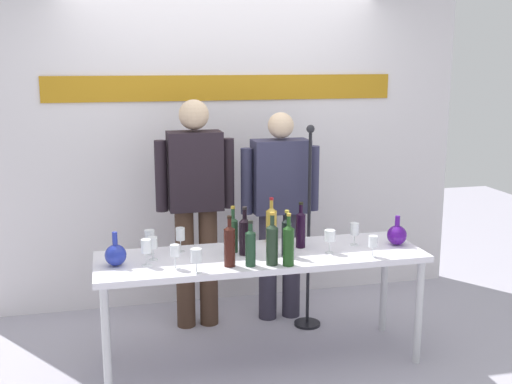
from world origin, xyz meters
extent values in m
plane|color=#A7A2B1|center=(0.00, 0.00, 0.00)|extent=(10.00, 10.00, 0.00)
cube|color=silver|center=(0.00, 1.26, 1.50)|extent=(4.04, 0.10, 3.00)
cube|color=#B87D17|center=(0.00, 1.20, 1.78)|extent=(2.82, 0.01, 0.20)
cube|color=white|center=(0.00, 0.00, 0.74)|extent=(2.14, 0.64, 0.04)
cylinder|color=silver|center=(-1.01, -0.27, 0.36)|extent=(0.05, 0.05, 0.72)
cylinder|color=silver|center=(1.01, -0.27, 0.36)|extent=(0.05, 0.05, 0.72)
cylinder|color=silver|center=(-1.01, 0.27, 0.36)|extent=(0.05, 0.05, 0.72)
cylinder|color=silver|center=(1.01, 0.27, 0.36)|extent=(0.05, 0.05, 0.72)
sphere|color=#22309B|center=(-0.93, -0.02, 0.82)|extent=(0.13, 0.13, 0.13)
cylinder|color=#22309B|center=(-0.93, -0.02, 0.92)|extent=(0.03, 0.03, 0.09)
sphere|color=#491183|center=(0.95, -0.02, 0.82)|extent=(0.14, 0.14, 0.14)
cylinder|color=#491183|center=(0.95, -0.02, 0.92)|extent=(0.03, 0.03, 0.08)
cylinder|color=#422C20|center=(-0.41, 0.70, 0.46)|extent=(0.14, 0.14, 0.91)
cylinder|color=#422C20|center=(-0.24, 0.70, 0.46)|extent=(0.14, 0.14, 0.91)
cube|color=black|center=(-0.33, 0.70, 1.20)|extent=(0.39, 0.22, 0.58)
cylinder|color=black|center=(-0.57, 0.70, 1.17)|extent=(0.09, 0.09, 0.52)
cylinder|color=black|center=(-0.08, 0.70, 1.17)|extent=(0.09, 0.09, 0.52)
sphere|color=#D1B08E|center=(-0.33, 0.70, 1.61)|extent=(0.22, 0.22, 0.22)
cylinder|color=#2E2A39|center=(0.23, 0.70, 0.43)|extent=(0.14, 0.14, 0.86)
cylinder|color=#2E2A39|center=(0.42, 0.70, 0.43)|extent=(0.14, 0.14, 0.86)
cube|color=#333350|center=(0.33, 0.70, 1.13)|extent=(0.42, 0.22, 0.56)
cylinder|color=#333350|center=(0.06, 0.70, 1.11)|extent=(0.09, 0.09, 0.50)
cylinder|color=#333350|center=(0.59, 0.70, 1.11)|extent=(0.09, 0.09, 0.50)
sphere|color=beige|center=(0.33, 0.70, 1.52)|extent=(0.20, 0.20, 0.20)
cylinder|color=#1A4116|center=(0.10, -0.27, 0.87)|extent=(0.07, 0.07, 0.23)
cone|color=#1A4116|center=(0.10, -0.27, 1.00)|extent=(0.07, 0.07, 0.03)
cylinder|color=#1A4116|center=(0.10, -0.27, 1.03)|extent=(0.02, 0.02, 0.08)
cylinder|color=gold|center=(0.10, -0.27, 1.08)|extent=(0.03, 0.03, 0.02)
cylinder|color=#34110C|center=(-0.25, -0.19, 0.87)|extent=(0.07, 0.07, 0.23)
cone|color=#34110C|center=(-0.25, -0.19, 1.00)|extent=(0.07, 0.07, 0.03)
cylinder|color=#34110C|center=(-0.25, -0.19, 1.02)|extent=(0.02, 0.02, 0.07)
cylinder|color=black|center=(-0.25, -0.19, 1.07)|extent=(0.03, 0.03, 0.02)
cylinder|color=gold|center=(0.14, 0.26, 0.87)|extent=(0.08, 0.08, 0.22)
cone|color=gold|center=(0.14, 0.26, 0.99)|extent=(0.08, 0.08, 0.03)
cylinder|color=gold|center=(0.14, 0.26, 1.02)|extent=(0.02, 0.02, 0.08)
cylinder|color=#AE1A21|center=(0.14, 0.26, 1.06)|extent=(0.03, 0.03, 0.02)
cylinder|color=black|center=(0.15, -0.08, 0.87)|extent=(0.07, 0.07, 0.22)
cone|color=black|center=(0.15, -0.08, 0.99)|extent=(0.07, 0.07, 0.03)
cylinder|color=black|center=(0.15, -0.08, 1.01)|extent=(0.02, 0.02, 0.06)
cylinder|color=gold|center=(0.15, -0.08, 1.05)|extent=(0.03, 0.03, 0.02)
cylinder|color=black|center=(-0.11, 0.02, 0.87)|extent=(0.07, 0.07, 0.22)
cone|color=black|center=(-0.11, 0.02, 0.99)|extent=(0.07, 0.07, 0.03)
cylinder|color=black|center=(-0.11, 0.02, 1.02)|extent=(0.03, 0.03, 0.08)
cylinder|color=black|center=(-0.11, 0.02, 1.07)|extent=(0.03, 0.03, 0.02)
cylinder|color=#204125|center=(-0.17, 0.09, 0.86)|extent=(0.06, 0.06, 0.21)
cone|color=#204125|center=(-0.17, 0.09, 0.98)|extent=(0.06, 0.06, 0.03)
cylinder|color=#204125|center=(-0.17, 0.09, 1.01)|extent=(0.02, 0.02, 0.08)
cylinder|color=gold|center=(-0.17, 0.09, 1.06)|extent=(0.03, 0.03, 0.02)
cylinder|color=#1F3120|center=(0.01, -0.23, 0.87)|extent=(0.07, 0.07, 0.23)
cone|color=#1F3120|center=(0.01, -0.23, 1.00)|extent=(0.07, 0.07, 0.03)
cylinder|color=#1F3120|center=(0.01, -0.23, 1.03)|extent=(0.03, 0.03, 0.08)
cylinder|color=gold|center=(0.01, -0.23, 1.08)|extent=(0.03, 0.03, 0.02)
cylinder|color=#1B3A24|center=(-0.12, -0.22, 0.86)|extent=(0.06, 0.06, 0.21)
cone|color=#1B3A24|center=(-0.12, -0.22, 0.98)|extent=(0.06, 0.06, 0.03)
cylinder|color=#1B3A24|center=(-0.12, -0.22, 1.00)|extent=(0.03, 0.03, 0.06)
cylinder|color=black|center=(-0.12, -0.22, 1.04)|extent=(0.03, 0.03, 0.02)
cylinder|color=black|center=(0.29, 0.08, 0.87)|extent=(0.06, 0.06, 0.23)
cone|color=black|center=(0.29, 0.08, 0.99)|extent=(0.06, 0.06, 0.03)
cylinder|color=black|center=(0.29, 0.08, 1.02)|extent=(0.03, 0.03, 0.07)
cylinder|color=black|center=(0.29, 0.08, 1.06)|extent=(0.03, 0.03, 0.02)
cylinder|color=white|center=(-0.74, -0.06, 0.76)|extent=(0.06, 0.06, 0.00)
cylinder|color=white|center=(-0.74, -0.06, 0.80)|extent=(0.01, 0.01, 0.08)
cylinder|color=white|center=(-0.74, -0.06, 0.88)|extent=(0.06, 0.06, 0.08)
cylinder|color=white|center=(-0.58, -0.15, 0.76)|extent=(0.06, 0.06, 0.00)
cylinder|color=white|center=(-0.58, -0.15, 0.80)|extent=(0.01, 0.01, 0.07)
cylinder|color=white|center=(-0.58, -0.15, 0.87)|extent=(0.06, 0.06, 0.07)
cylinder|color=white|center=(-0.51, 0.17, 0.76)|extent=(0.06, 0.06, 0.00)
cylinder|color=white|center=(-0.51, 0.17, 0.80)|extent=(0.01, 0.01, 0.08)
cylinder|color=white|center=(-0.51, 0.17, 0.88)|extent=(0.06, 0.06, 0.08)
cylinder|color=white|center=(-0.70, 0.04, 0.76)|extent=(0.06, 0.06, 0.00)
cylinder|color=white|center=(-0.70, 0.04, 0.80)|extent=(0.01, 0.01, 0.08)
cylinder|color=white|center=(-0.70, 0.04, 0.87)|extent=(0.06, 0.06, 0.07)
cylinder|color=white|center=(-0.47, -0.26, 0.76)|extent=(0.06, 0.06, 0.00)
cylinder|color=white|center=(-0.47, -0.26, 0.79)|extent=(0.01, 0.01, 0.06)
cylinder|color=white|center=(-0.47, -0.26, 0.86)|extent=(0.07, 0.07, 0.08)
cylinder|color=white|center=(-0.71, 0.17, 0.76)|extent=(0.05, 0.05, 0.00)
cylinder|color=white|center=(-0.71, 0.17, 0.80)|extent=(0.01, 0.01, 0.08)
cylinder|color=white|center=(-0.71, 0.17, 0.88)|extent=(0.06, 0.06, 0.08)
cylinder|color=white|center=(0.68, -0.22, 0.76)|extent=(0.05, 0.05, 0.00)
cylinder|color=white|center=(0.68, -0.22, 0.79)|extent=(0.01, 0.01, 0.06)
cylinder|color=white|center=(0.68, -0.22, 0.86)|extent=(0.06, 0.06, 0.07)
cylinder|color=white|center=(0.67, 0.05, 0.76)|extent=(0.06, 0.06, 0.00)
cylinder|color=white|center=(0.67, 0.05, 0.79)|extent=(0.01, 0.01, 0.07)
cylinder|color=white|center=(0.67, 0.05, 0.87)|extent=(0.06, 0.06, 0.08)
cylinder|color=white|center=(0.44, -0.08, 0.76)|extent=(0.06, 0.06, 0.00)
cylinder|color=white|center=(0.44, -0.08, 0.80)|extent=(0.01, 0.01, 0.08)
cylinder|color=white|center=(0.44, -0.08, 0.87)|extent=(0.07, 0.07, 0.07)
cylinder|color=black|center=(0.49, 0.49, 0.01)|extent=(0.20, 0.20, 0.02)
cylinder|color=black|center=(0.49, 0.49, 0.74)|extent=(0.02, 0.02, 1.48)
sphere|color=#232328|center=(0.49, 0.49, 1.51)|extent=(0.06, 0.06, 0.06)
camera|label=1|loc=(-0.97, -3.83, 2.00)|focal=44.32mm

